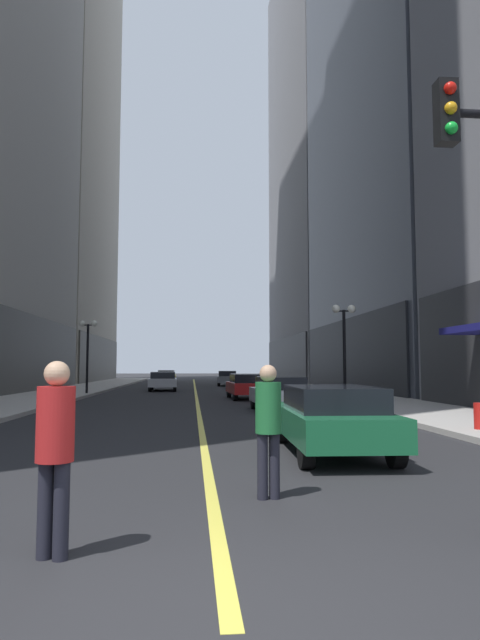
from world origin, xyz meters
The scene contains 17 objects.
ground_plane centered at (0.00, 35.00, 0.00)m, with size 200.00×200.00×0.00m, color #262628.
sidewalk_left centered at (-8.25, 35.00, 0.07)m, with size 4.50×78.00×0.15m, color #ADA8A0.
sidewalk_right centered at (8.25, 35.00, 0.07)m, with size 4.50×78.00×0.15m, color #ADA8A0.
lane_centre_stripe centered at (0.00, 35.00, 0.00)m, with size 0.16×70.00×0.01m, color #E5D64C.
building_left_far centered at (-17.55, 60.00, 31.03)m, with size 14.29×26.00×62.21m.
building_right_far centered at (17.82, 60.00, 27.03)m, with size 14.83×26.00×54.20m.
car_green centered at (2.45, 7.13, 0.72)m, with size 1.91×4.66×1.32m.
car_white centered at (3.04, 17.19, 0.72)m, with size 1.88×4.18×1.32m.
car_red centered at (2.58, 25.64, 0.72)m, with size 1.86×4.50×1.32m.
car_silver centered at (-2.31, 36.46, 0.72)m, with size 2.07×4.84×1.32m.
car_grey centered at (2.86, 45.88, 0.72)m, with size 1.88×4.72×1.32m.
car_yellow centered at (-2.84, 54.04, 0.72)m, with size 1.87×4.58×1.32m.
pedestrian_in_green_parka centered at (0.73, 3.59, 1.01)m, with size 0.38×0.38×1.73m.
pedestrian_in_red_jacket centered at (-1.50, 1.53, 1.03)m, with size 0.43×0.43×1.76m.
street_lamp_left_far centered at (-6.40, 29.74, 3.26)m, with size 1.06×0.36×4.43m.
street_lamp_right_mid centered at (6.40, 20.24, 3.26)m, with size 1.06×0.36×4.43m.
fire_hydrant_right centered at (6.90, 9.76, 0.40)m, with size 0.28×0.28×0.80m, color red.
Camera 1 is at (-0.27, -3.70, 1.71)m, focal length 31.24 mm.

